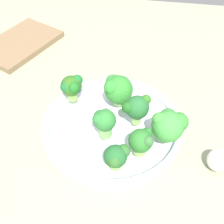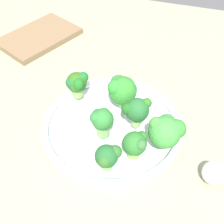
{
  "view_description": "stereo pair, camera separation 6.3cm",
  "coord_description": "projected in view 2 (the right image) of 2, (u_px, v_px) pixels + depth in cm",
  "views": [
    {
      "loc": [
        -39.81,
        -8.72,
        51.1
      ],
      "look_at": [
        3.53,
        -1.96,
        5.81
      ],
      "focal_mm": 49.92,
      "sensor_mm": 36.0,
      "label": 1
    },
    {
      "loc": [
        -38.4,
        -14.85,
        51.1
      ],
      "look_at": [
        3.53,
        -1.96,
        5.81
      ],
      "focal_mm": 49.92,
      "sensor_mm": 36.0,
      "label": 2
    }
  ],
  "objects": [
    {
      "name": "broccoli_floret_0",
      "position": [
        121.0,
        89.0,
        0.67
      ],
      "size": [
        6.34,
        6.28,
        6.89
      ],
      "color": "#85C361",
      "rests_on": "bowl"
    },
    {
      "name": "ground_plane",
      "position": [
        98.0,
        144.0,
        0.66
      ],
      "size": [
        130.0,
        130.0,
        2.5
      ],
      "primitive_type": "cube",
      "color": "gray"
    },
    {
      "name": "broccoli_floret_3",
      "position": [
        137.0,
        110.0,
        0.62
      ],
      "size": [
        4.86,
        5.65,
        6.76
      ],
      "color": "#9BC867",
      "rests_on": "bowl"
    },
    {
      "name": "broccoli_floret_6",
      "position": [
        77.0,
        83.0,
        0.68
      ],
      "size": [
        4.76,
        4.69,
        6.08
      ],
      "color": "#7BC04C",
      "rests_on": "bowl"
    },
    {
      "name": "broccoli_floret_4",
      "position": [
        107.0,
        157.0,
        0.55
      ],
      "size": [
        4.77,
        4.69,
        5.34
      ],
      "color": "#96D964",
      "rests_on": "bowl"
    },
    {
      "name": "cutting_board",
      "position": [
        39.0,
        37.0,
        0.91
      ],
      "size": [
        26.02,
        22.41,
        1.6
      ],
      "primitive_type": "cube",
      "rotation": [
        0.0,
        0.0,
        -0.43
      ],
      "color": "#7E6344",
      "rests_on": "ground_plane"
    },
    {
      "name": "broccoli_floret_2",
      "position": [
        136.0,
        144.0,
        0.57
      ],
      "size": [
        5.02,
        4.7,
        5.71
      ],
      "color": "#95C15C",
      "rests_on": "bowl"
    },
    {
      "name": "garlic_bulb",
      "position": [
        214.0,
        173.0,
        0.57
      ],
      "size": [
        4.45,
        4.45,
        4.45
      ],
      "primitive_type": "sphere",
      "color": "silver",
      "rests_on": "ground_plane"
    },
    {
      "name": "broccoli_floret_1",
      "position": [
        101.0,
        121.0,
        0.6
      ],
      "size": [
        4.61,
        4.65,
        6.33
      ],
      "color": "#7DB95F",
      "rests_on": "bowl"
    },
    {
      "name": "broccoli_floret_5",
      "position": [
        166.0,
        131.0,
        0.58
      ],
      "size": [
        6.8,
        6.98,
        6.91
      ],
      "color": "#A0C766",
      "rests_on": "bowl"
    },
    {
      "name": "bowl",
      "position": [
        112.0,
        126.0,
        0.66
      ],
      "size": [
        29.91,
        29.91,
        2.81
      ],
      "color": "silver",
      "rests_on": "ground_plane"
    }
  ]
}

